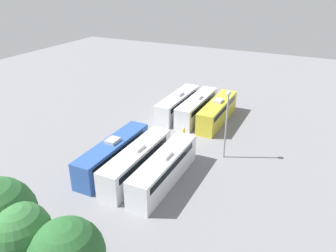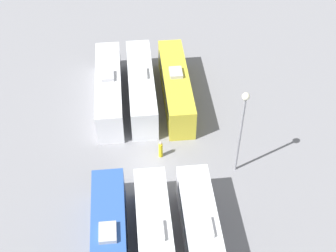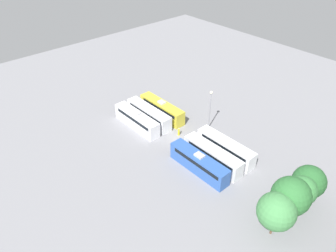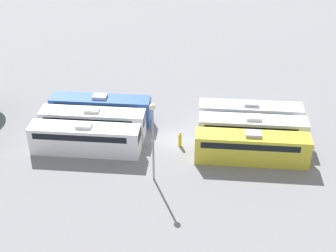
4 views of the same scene
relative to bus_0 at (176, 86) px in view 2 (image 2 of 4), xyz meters
name	(u,v)px [view 2 (image 2 of 4)]	position (x,y,z in m)	size (l,w,h in m)	color
ground_plane	(148,166)	(3.32, 8.57, -1.72)	(118.89, 118.89, 0.00)	gray
bus_0	(176,86)	(0.00, 0.00, 0.00)	(2.45, 11.70, 3.50)	gold
bus_1	(141,86)	(3.35, -0.25, 0.00)	(2.45, 11.70, 3.50)	silver
bus_2	(109,89)	(6.48, -0.18, 0.00)	(2.45, 11.70, 3.50)	white
bus_3	(203,241)	(0.06, 17.47, 0.00)	(2.45, 11.70, 3.50)	white
bus_4	(156,244)	(3.39, 17.40, 0.00)	(2.45, 11.70, 3.50)	silver
bus_5	(110,246)	(6.60, 17.21, 0.00)	(2.45, 11.70, 3.50)	#2D56A8
worker_person	(161,150)	(2.16, 7.50, -0.92)	(0.36, 0.36, 1.73)	gold
light_pole	(242,121)	(-4.05, 9.65, 3.94)	(0.60, 0.60, 8.45)	gray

